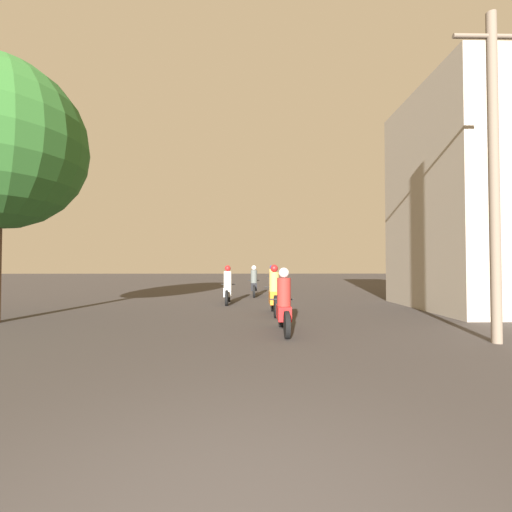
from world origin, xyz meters
name	(u,v)px	position (x,y,z in m)	size (l,w,h in m)	color
motorcycle_red	(284,306)	(0.89, 6.31, 0.61)	(0.60, 2.00, 1.52)	black
motorcycle_orange	(274,294)	(0.87, 9.22, 0.64)	(0.60, 2.12, 1.59)	black
motorcycle_white	(228,288)	(-0.81, 12.26, 0.63)	(0.60, 1.98, 1.56)	black
motorcycle_black	(254,284)	(0.30, 15.53, 0.62)	(0.60, 2.07, 1.56)	black
motorcycle_silver	(272,280)	(1.50, 20.36, 0.62)	(0.60, 2.16, 1.56)	black
building_right_near	(472,199)	(8.11, 10.44, 3.96)	(4.06, 5.60, 7.92)	gray
utility_pole_near	(494,168)	(5.09, 5.14, 3.57)	(1.60, 0.20, 6.81)	#6B5B4C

